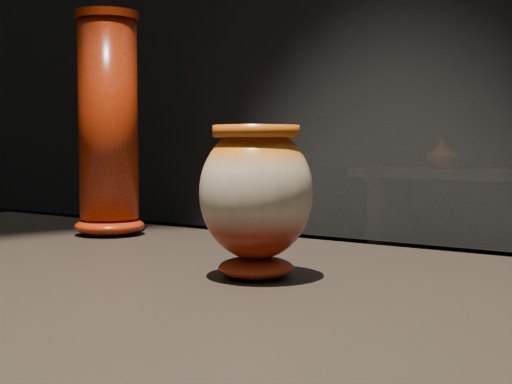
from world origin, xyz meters
TOP-DOWN VIEW (x-y plane):
  - main_vase at (-0.04, 0.06)m, footprint 0.15×0.15m
  - tall_vase at (-0.49, 0.24)m, footprint 0.13×0.13m
  - back_vase_left at (-1.11, 3.56)m, footprint 0.23×0.23m

SIDE VIEW (x-z plane):
  - back_vase_left at x=-1.11m, z-range 0.90..1.09m
  - main_vase at x=-0.04m, z-range 0.91..1.09m
  - tall_vase at x=-0.49m, z-range 0.89..1.29m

